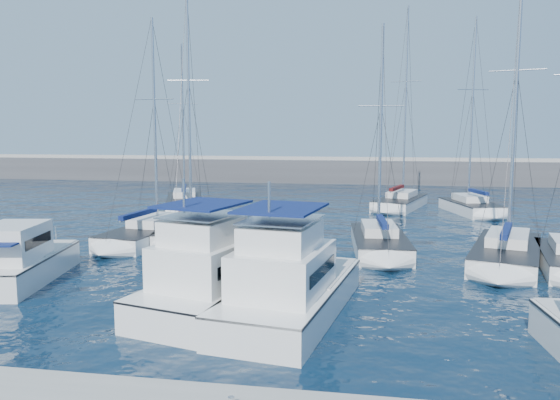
% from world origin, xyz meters
% --- Properties ---
extents(ground, '(220.00, 220.00, 0.00)m').
position_xyz_m(ground, '(0.00, 0.00, 0.00)').
color(ground, black).
rests_on(ground, ground).
extents(breakwater, '(160.00, 6.00, 4.45)m').
position_xyz_m(breakwater, '(0.00, 52.00, 1.05)').
color(breakwater, '#424244').
rests_on(breakwater, ground).
extents(motor_yacht_port_outer, '(3.91, 7.36, 3.20)m').
position_xyz_m(motor_yacht_port_outer, '(-12.77, -0.39, 0.94)').
color(motor_yacht_port_outer, silver).
rests_on(motor_yacht_port_outer, ground).
extents(motor_yacht_port_inner, '(5.50, 9.11, 4.69)m').
position_xyz_m(motor_yacht_port_inner, '(-2.84, -2.53, 1.13)').
color(motor_yacht_port_inner, silver).
rests_on(motor_yacht_port_inner, ground).
extents(motor_yacht_stbd_inner, '(4.89, 9.62, 4.69)m').
position_xyz_m(motor_yacht_stbd_inner, '(0.14, -3.01, 1.13)').
color(motor_yacht_stbd_inner, silver).
rests_on(motor_yacht_stbd_inner, ground).
extents(sailboat_mid_a, '(4.07, 8.92, 14.26)m').
position_xyz_m(sailboat_mid_a, '(-10.64, 9.70, 0.51)').
color(sailboat_mid_a, silver).
rests_on(sailboat_mid_a, ground).
extents(sailboat_mid_b, '(4.35, 8.98, 16.38)m').
position_xyz_m(sailboat_mid_b, '(-8.64, 11.18, 0.54)').
color(sailboat_mid_b, silver).
rests_on(sailboat_mid_b, ground).
extents(sailboat_mid_c, '(3.61, 8.28, 13.35)m').
position_xyz_m(sailboat_mid_c, '(3.62, 9.14, 0.51)').
color(sailboat_mid_c, silver).
rests_on(sailboat_mid_c, ground).
extents(sailboat_mid_d, '(5.56, 9.51, 16.21)m').
position_xyz_m(sailboat_mid_d, '(10.26, 7.42, 0.53)').
color(sailboat_mid_d, silver).
rests_on(sailboat_mid_d, ground).
extents(sailboat_back_a, '(5.85, 9.75, 15.07)m').
position_xyz_m(sailboat_back_a, '(-13.76, 24.79, 0.52)').
color(sailboat_back_a, silver).
rests_on(sailboat_back_a, ground).
extents(sailboat_back_b, '(5.56, 9.16, 18.32)m').
position_xyz_m(sailboat_back_b, '(5.73, 27.70, 0.56)').
color(sailboat_back_b, silver).
rests_on(sailboat_back_b, ground).
extents(sailboat_back_c, '(4.76, 7.68, 16.71)m').
position_xyz_m(sailboat_back_c, '(11.52, 25.43, 0.56)').
color(sailboat_back_c, silver).
rests_on(sailboat_back_c, ground).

